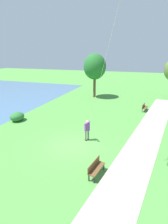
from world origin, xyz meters
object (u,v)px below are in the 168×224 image
park_bench_far_walkway (144,107)px  person_kite_flyer (87,128)px  park_bench_near_walkway (96,167)px  lakeside_shrub (17,117)px  tree_lakeside_near (95,67)px

park_bench_far_walkway → person_kite_flyer: bearing=-113.4°
park_bench_near_walkway → lakeside_shrub: bearing=150.4°
tree_lakeside_near → lakeside_shrub: 14.49m
person_kite_flyer → tree_lakeside_near: (-3.63, 14.80, 3.76)m
person_kite_flyer → park_bench_near_walkway: (1.83, -3.99, -0.54)m
tree_lakeside_near → person_kite_flyer: bearing=-76.2°
person_kite_flyer → lakeside_shrub: person_kite_flyer is taller
park_bench_near_walkway → lakeside_shrub: lakeside_shrub is taller
park_bench_far_walkway → park_bench_near_walkway: bearing=-99.9°
person_kite_flyer → park_bench_far_walkway: person_kite_flyer is taller
tree_lakeside_near → park_bench_near_walkway: bearing=-73.8°
tree_lakeside_near → park_bench_far_walkway: bearing=-32.4°
park_bench_far_walkway → tree_lakeside_near: tree_lakeside_near is taller
person_kite_flyer → tree_lakeside_near: 15.70m
person_kite_flyer → tree_lakeside_near: tree_lakeside_near is taller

